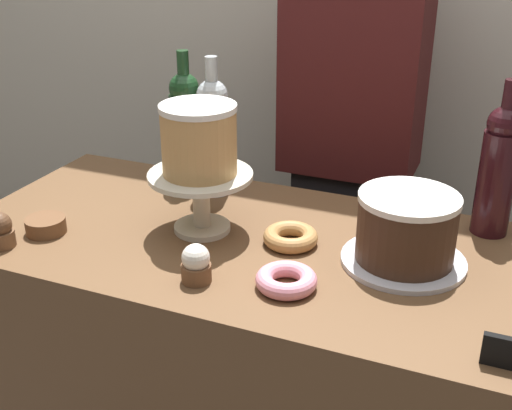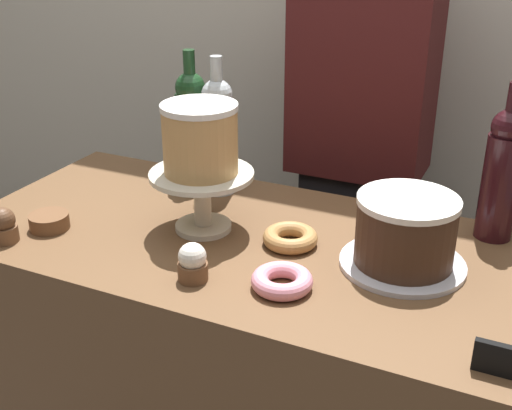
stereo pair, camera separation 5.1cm
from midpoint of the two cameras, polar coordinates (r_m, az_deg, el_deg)
display_counter at (r=1.60m, az=0.95°, el=-17.34°), size 1.27×0.59×0.89m
cake_stand_pedestal at (r=1.36m, az=-3.64°, el=1.26°), size 0.22×0.22×0.13m
white_layer_cake at (r=1.32m, az=-3.77°, el=5.80°), size 0.15×0.15×0.14m
silver_serving_platter at (r=1.29m, az=13.75°, el=-5.00°), size 0.24×0.24×0.01m
chocolate_round_cake at (r=1.26m, az=14.07°, el=-2.16°), size 0.19×0.19×0.13m
wine_bottle_clear at (r=1.53m, az=-2.39°, el=6.20°), size 0.08×0.08×0.33m
wine_bottle_dark_red at (r=1.40m, az=21.70°, el=2.70°), size 0.08×0.08×0.33m
wine_bottle_green at (r=1.60m, az=-4.72°, el=6.96°), size 0.08×0.08×0.33m
cupcake_vanilla at (r=1.20m, az=-4.35°, el=-5.08°), size 0.06×0.06×0.07m
cupcake_chocolate at (r=1.41m, az=-20.25°, el=-1.73°), size 0.06×0.06×0.07m
donut_maple at (r=1.32m, az=4.11°, el=-2.88°), size 0.11×0.11×0.03m
donut_pink at (r=1.18m, az=3.52°, el=-6.63°), size 0.11×0.11×0.03m
cookie_stack at (r=1.45m, az=-16.64°, el=-1.39°), size 0.08×0.08×0.03m
price_sign_chalkboard at (r=1.05m, az=21.69°, el=-12.42°), size 0.07×0.01×0.05m
barista_figure at (r=1.86m, az=9.59°, el=2.88°), size 0.36×0.22×1.60m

